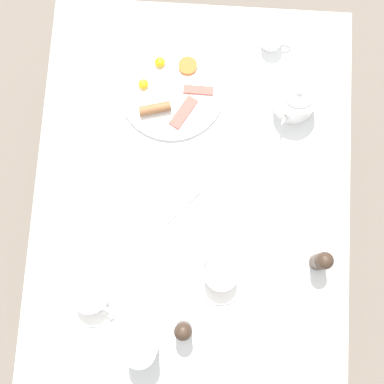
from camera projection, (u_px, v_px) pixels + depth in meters
The scene contains 13 objects.
ground_plane at pixel (192, 224), 2.21m from camera, with size 8.00×8.00×0.00m, color #70665B.
table at pixel (192, 198), 1.53m from camera, with size 0.86×1.12×0.76m.
breakfast_plate at pixel (170, 89), 1.50m from camera, with size 0.30×0.30×0.04m.
teapot_near at pixel (296, 98), 1.46m from camera, with size 0.12×0.19×0.11m.
teacup_with_saucer_left at pixel (92, 297), 1.38m from camera, with size 0.16×0.16×0.07m.
teacup_with_saucer_right at pixel (220, 275), 1.39m from camera, with size 0.16×0.16×0.07m.
water_glass_tall at pixel (141, 349), 1.33m from camera, with size 0.08×0.08×0.12m.
creamer_jug at pixel (273, 37), 1.50m from camera, with size 0.09×0.06×0.06m.
pepper_grinder at pixel (185, 331), 1.34m from camera, with size 0.05×0.05×0.11m.
salt_grinder at pixel (322, 261), 1.37m from camera, with size 0.05×0.05×0.11m.
napkin_folded at pixel (174, 196), 1.45m from camera, with size 0.15×0.15×0.01m.
fork_by_plate at pixel (91, 209), 1.45m from camera, with size 0.05×0.18×0.00m.
knife_by_plate at pixel (288, 357), 1.38m from camera, with size 0.17×0.16×0.00m.
Camera 1 is at (0.02, -0.25, 2.20)m, focal length 50.00 mm.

